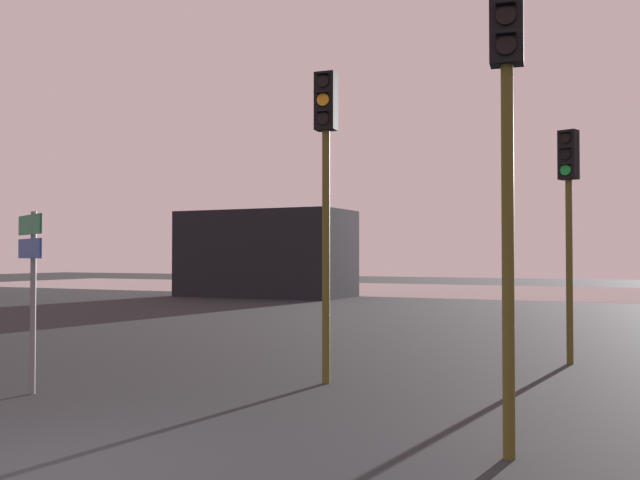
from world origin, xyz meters
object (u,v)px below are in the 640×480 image
(traffic_light_near_right, at_px, (507,122))
(traffic_light_center, at_px, (326,168))
(distant_building, at_px, (266,254))
(traffic_light_far_right, at_px, (569,201))
(direction_sign_post, at_px, (31,268))

(traffic_light_near_right, relative_size, traffic_light_center, 0.98)
(distant_building, relative_size, traffic_light_far_right, 1.92)
(traffic_light_center, height_order, direction_sign_post, traffic_light_center)
(traffic_light_near_right, xyz_separation_m, traffic_light_center, (-3.32, 2.93, 0.05))
(distant_building, xyz_separation_m, traffic_light_far_right, (15.82, -16.48, 0.90))
(distant_building, relative_size, direction_sign_post, 3.15)
(traffic_light_near_right, bearing_deg, traffic_light_far_right, -96.57)
(distant_building, height_order, traffic_light_near_right, traffic_light_near_right)
(direction_sign_post, bearing_deg, distant_building, -40.41)
(traffic_light_center, bearing_deg, direction_sign_post, 31.66)
(traffic_light_far_right, bearing_deg, traffic_light_near_right, 107.97)
(traffic_light_near_right, bearing_deg, distant_building, -63.23)
(traffic_light_center, bearing_deg, traffic_light_near_right, 133.32)
(traffic_light_near_right, height_order, direction_sign_post, traffic_light_near_right)
(distant_building, bearing_deg, traffic_light_center, -57.89)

